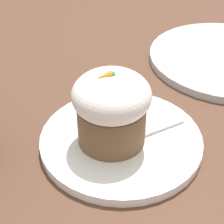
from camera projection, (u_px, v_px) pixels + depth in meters
ground_plane at (121, 144)px, 0.49m from camera, size 4.00×4.00×0.00m
dessert_plate at (121, 140)px, 0.49m from camera, size 0.21×0.21×0.01m
carrot_cake at (112, 108)px, 0.45m from camera, size 0.10×0.10×0.10m
spoon at (125, 140)px, 0.47m from camera, size 0.13×0.04×0.01m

